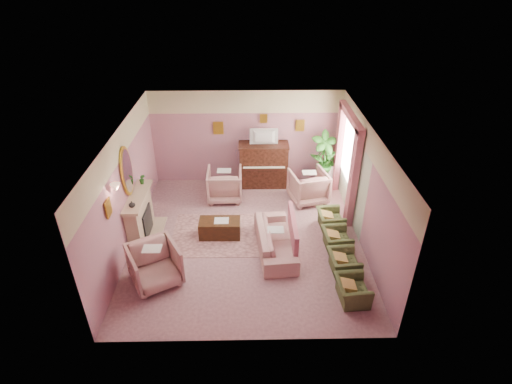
{
  "coord_description": "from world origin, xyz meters",
  "views": [
    {
      "loc": [
        0.08,
        -7.84,
        6.03
      ],
      "look_at": [
        0.24,
        0.4,
        1.1
      ],
      "focal_mm": 28.0,
      "sensor_mm": 36.0,
      "label": 1
    }
  ],
  "objects_px": {
    "floral_armchair_left": "(225,183)",
    "olive_chair_b": "(344,260)",
    "television": "(264,136)",
    "coffee_table": "(220,228)",
    "sofa": "(275,236)",
    "olive_chair_d": "(330,217)",
    "piano": "(264,165)",
    "floral_armchair_front": "(154,263)",
    "olive_chair_c": "(337,237)",
    "side_table": "(326,174)",
    "olive_chair_a": "(352,287)",
    "floral_armchair_right": "(308,185)"
  },
  "relations": [
    {
      "from": "olive_chair_a",
      "to": "sofa",
      "type": "bearing_deg",
      "value": 131.86
    },
    {
      "from": "television",
      "to": "piano",
      "type": "bearing_deg",
      "value": 90.0
    },
    {
      "from": "floral_armchair_front",
      "to": "olive_chair_a",
      "type": "distance_m",
      "value": 4.08
    },
    {
      "from": "television",
      "to": "floral_armchair_front",
      "type": "height_order",
      "value": "television"
    },
    {
      "from": "side_table",
      "to": "floral_armchair_right",
      "type": "bearing_deg",
      "value": -127.08
    },
    {
      "from": "piano",
      "to": "side_table",
      "type": "bearing_deg",
      "value": -1.25
    },
    {
      "from": "olive_chair_d",
      "to": "floral_armchair_front",
      "type": "bearing_deg",
      "value": -155.09
    },
    {
      "from": "olive_chair_c",
      "to": "side_table",
      "type": "relative_size",
      "value": 1.04
    },
    {
      "from": "sofa",
      "to": "olive_chair_d",
      "type": "distance_m",
      "value": 1.68
    },
    {
      "from": "floral_armchair_front",
      "to": "olive_chair_c",
      "type": "bearing_deg",
      "value": 14.63
    },
    {
      "from": "olive_chair_c",
      "to": "olive_chair_d",
      "type": "height_order",
      "value": "same"
    },
    {
      "from": "sofa",
      "to": "floral_armchair_front",
      "type": "bearing_deg",
      "value": -158.38
    },
    {
      "from": "olive_chair_a",
      "to": "olive_chair_d",
      "type": "bearing_deg",
      "value": 90.0
    },
    {
      "from": "piano",
      "to": "sofa",
      "type": "relative_size",
      "value": 0.7
    },
    {
      "from": "coffee_table",
      "to": "floral_armchair_front",
      "type": "bearing_deg",
      "value": -128.4
    },
    {
      "from": "piano",
      "to": "television",
      "type": "xyz_separation_m",
      "value": [
        0.0,
        -0.05,
        0.95
      ]
    },
    {
      "from": "television",
      "to": "olive_chair_a",
      "type": "xyz_separation_m",
      "value": [
        1.62,
        -4.67,
        -1.29
      ]
    },
    {
      "from": "sofa",
      "to": "olive_chair_a",
      "type": "relative_size",
      "value": 2.76
    },
    {
      "from": "floral_armchair_front",
      "to": "floral_armchair_left",
      "type": "bearing_deg",
      "value": 68.95
    },
    {
      "from": "television",
      "to": "coffee_table",
      "type": "bearing_deg",
      "value": -114.93
    },
    {
      "from": "olive_chair_d",
      "to": "coffee_table",
      "type": "bearing_deg",
      "value": -174.03
    },
    {
      "from": "floral_armchair_left",
      "to": "olive_chair_b",
      "type": "relative_size",
      "value": 1.37
    },
    {
      "from": "floral_armchair_front",
      "to": "olive_chair_c",
      "type": "distance_m",
      "value": 4.17
    },
    {
      "from": "sofa",
      "to": "olive_chair_a",
      "type": "distance_m",
      "value": 2.17
    },
    {
      "from": "floral_armchair_right",
      "to": "olive_chair_c",
      "type": "xyz_separation_m",
      "value": [
        0.39,
        -2.16,
        -0.18
      ]
    },
    {
      "from": "piano",
      "to": "floral_armchair_left",
      "type": "distance_m",
      "value": 1.36
    },
    {
      "from": "television",
      "to": "olive_chair_b",
      "type": "height_order",
      "value": "television"
    },
    {
      "from": "floral_armchair_left",
      "to": "floral_armchair_front",
      "type": "distance_m",
      "value": 3.61
    },
    {
      "from": "floral_armchair_front",
      "to": "side_table",
      "type": "height_order",
      "value": "floral_armchair_front"
    },
    {
      "from": "sofa",
      "to": "olive_chair_d",
      "type": "relative_size",
      "value": 2.76
    },
    {
      "from": "coffee_table",
      "to": "floral_armchair_left",
      "type": "distance_m",
      "value": 1.8
    },
    {
      "from": "floral_armchair_front",
      "to": "side_table",
      "type": "distance_m",
      "value": 5.93
    },
    {
      "from": "olive_chair_d",
      "to": "side_table",
      "type": "bearing_deg",
      "value": 83.15
    },
    {
      "from": "piano",
      "to": "olive_chair_a",
      "type": "distance_m",
      "value": 5.0
    },
    {
      "from": "olive_chair_d",
      "to": "floral_armchair_right",
      "type": "bearing_deg",
      "value": 106.28
    },
    {
      "from": "floral_armchair_right",
      "to": "side_table",
      "type": "distance_m",
      "value": 1.1
    },
    {
      "from": "olive_chair_a",
      "to": "olive_chair_d",
      "type": "relative_size",
      "value": 1.0
    },
    {
      "from": "floral_armchair_front",
      "to": "olive_chair_c",
      "type": "height_order",
      "value": "floral_armchair_front"
    },
    {
      "from": "floral_armchair_front",
      "to": "olive_chair_a",
      "type": "height_order",
      "value": "floral_armchair_front"
    },
    {
      "from": "television",
      "to": "floral_armchair_front",
      "type": "bearing_deg",
      "value": -120.62
    },
    {
      "from": "floral_armchair_left",
      "to": "coffee_table",
      "type": "bearing_deg",
      "value": -91.34
    },
    {
      "from": "side_table",
      "to": "piano",
      "type": "bearing_deg",
      "value": 178.75
    },
    {
      "from": "floral_armchair_front",
      "to": "olive_chair_b",
      "type": "height_order",
      "value": "floral_armchair_front"
    },
    {
      "from": "floral_armchair_left",
      "to": "olive_chair_b",
      "type": "distance_m",
      "value": 4.16
    },
    {
      "from": "floral_armchair_right",
      "to": "olive_chair_a",
      "type": "distance_m",
      "value": 3.83
    },
    {
      "from": "coffee_table",
      "to": "olive_chair_b",
      "type": "xyz_separation_m",
      "value": [
        2.78,
        -1.35,
        0.09
      ]
    },
    {
      "from": "coffee_table",
      "to": "olive_chair_d",
      "type": "height_order",
      "value": "olive_chair_d"
    },
    {
      "from": "olive_chair_a",
      "to": "side_table",
      "type": "height_order",
      "value": "side_table"
    },
    {
      "from": "floral_armchair_left",
      "to": "olive_chair_d",
      "type": "distance_m",
      "value": 3.12
    },
    {
      "from": "piano",
      "to": "olive_chair_d",
      "type": "distance_m",
      "value": 2.79
    }
  ]
}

